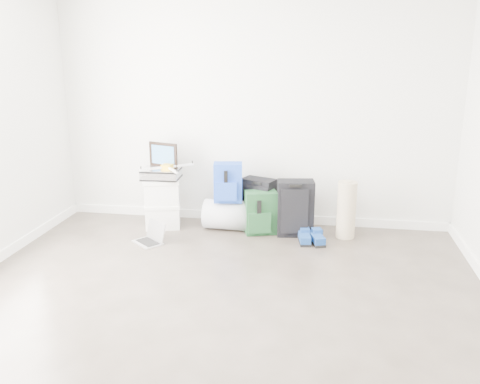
% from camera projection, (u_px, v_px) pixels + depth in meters
% --- Properties ---
extents(ground, '(5.00, 5.00, 0.00)m').
position_uv_depth(ground, '(205.00, 332.00, 3.70)').
color(ground, '#393229').
rests_on(ground, ground).
extents(room_envelope, '(4.52, 5.02, 2.71)m').
position_uv_depth(room_envelope, '(200.00, 92.00, 3.24)').
color(room_envelope, silver).
rests_on(room_envelope, ground).
extents(boxes_stack, '(0.47, 0.41, 0.57)m').
position_uv_depth(boxes_stack, '(163.00, 203.00, 5.79)').
color(boxes_stack, silver).
rests_on(boxes_stack, ground).
extents(briefcase, '(0.42, 0.32, 0.12)m').
position_uv_depth(briefcase, '(161.00, 174.00, 5.69)').
color(briefcase, '#B2B2B7').
rests_on(briefcase, boxes_stack).
extents(painting, '(0.36, 0.14, 0.28)m').
position_uv_depth(painting, '(163.00, 155.00, 5.73)').
color(painting, black).
rests_on(painting, briefcase).
extents(drone, '(0.51, 0.51, 0.06)m').
position_uv_depth(drone, '(167.00, 167.00, 5.64)').
color(drone, gold).
rests_on(drone, briefcase).
extents(duffel_bag, '(0.56, 0.36, 0.34)m').
position_uv_depth(duffel_bag, '(229.00, 215.00, 5.74)').
color(duffel_bag, gray).
rests_on(duffel_bag, ground).
extents(blue_backpack, '(0.34, 0.27, 0.44)m').
position_uv_depth(blue_backpack, '(228.00, 183.00, 5.61)').
color(blue_backpack, '#1934A7').
rests_on(blue_backpack, duffel_bag).
extents(large_suitcase, '(0.42, 0.35, 0.57)m').
position_uv_depth(large_suitcase, '(259.00, 203.00, 5.78)').
color(large_suitcase, black).
rests_on(large_suitcase, ground).
extents(green_backpack, '(0.39, 0.33, 0.48)m').
position_uv_depth(green_backpack, '(261.00, 213.00, 5.60)').
color(green_backpack, '#163D23').
rests_on(green_backpack, ground).
extents(carry_on, '(0.42, 0.31, 0.61)m').
position_uv_depth(carry_on, '(295.00, 208.00, 5.53)').
color(carry_on, black).
rests_on(carry_on, ground).
extents(shoes, '(0.31, 0.31, 0.10)m').
position_uv_depth(shoes, '(310.00, 238.00, 5.37)').
color(shoes, black).
rests_on(shoes, ground).
extents(rolled_rug, '(0.20, 0.20, 0.62)m').
position_uv_depth(rolled_rug, '(346.00, 210.00, 5.46)').
color(rolled_rug, tan).
rests_on(rolled_rug, ground).
extents(laptop, '(0.38, 0.37, 0.22)m').
position_uv_depth(laptop, '(151.00, 238.00, 5.38)').
color(laptop, silver).
rests_on(laptop, ground).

